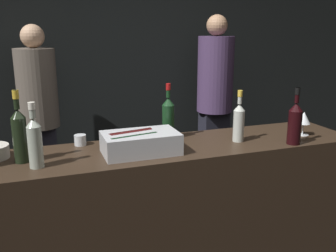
% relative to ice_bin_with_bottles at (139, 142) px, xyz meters
% --- Properties ---
extents(wall_back_chalkboard, '(6.40, 0.06, 2.80)m').
position_rel_ice_bin_with_bottles_xyz_m(wall_back_chalkboard, '(0.20, 2.05, 0.33)').
color(wall_back_chalkboard, black).
rests_on(wall_back_chalkboard, ground_plane).
extents(bar_counter, '(2.40, 0.53, 1.00)m').
position_rel_ice_bin_with_bottles_xyz_m(bar_counter, '(0.20, 0.06, -0.57)').
color(bar_counter, '#2D2116').
rests_on(bar_counter, ground_plane).
extents(ice_bin_with_bottles, '(0.42, 0.25, 0.13)m').
position_rel_ice_bin_with_bottles_xyz_m(ice_bin_with_bottles, '(0.00, 0.00, 0.00)').
color(ice_bin_with_bottles, '#B7BABF').
rests_on(ice_bin_with_bottles, bar_counter).
extents(wine_glass, '(0.09, 0.09, 0.16)m').
position_rel_ice_bin_with_bottles_xyz_m(wine_glass, '(1.11, -0.00, 0.05)').
color(wine_glass, silver).
rests_on(wine_glass, bar_counter).
extents(candle_votive, '(0.07, 0.07, 0.06)m').
position_rel_ice_bin_with_bottles_xyz_m(candle_votive, '(-0.30, 0.26, -0.03)').
color(candle_votive, silver).
rests_on(candle_votive, bar_counter).
extents(red_wine_bottle_burgundy, '(0.08, 0.08, 0.35)m').
position_rel_ice_bin_with_bottles_xyz_m(red_wine_bottle_burgundy, '(0.25, 0.22, 0.08)').
color(red_wine_bottle_burgundy, '#143319').
rests_on(red_wine_bottle_burgundy, bar_counter).
extents(white_wine_bottle, '(0.07, 0.07, 0.34)m').
position_rel_ice_bin_with_bottles_xyz_m(white_wine_bottle, '(-0.55, -0.04, 0.08)').
color(white_wine_bottle, '#9EA899').
rests_on(white_wine_bottle, bar_counter).
extents(champagne_bottle, '(0.08, 0.08, 0.38)m').
position_rel_ice_bin_with_bottles_xyz_m(champagne_bottle, '(-0.62, 0.07, 0.09)').
color(champagne_bottle, black).
rests_on(champagne_bottle, bar_counter).
extents(rose_wine_bottle, '(0.07, 0.07, 0.32)m').
position_rel_ice_bin_with_bottles_xyz_m(rose_wine_bottle, '(0.64, 0.02, 0.07)').
color(rose_wine_bottle, '#B2B7AD').
rests_on(rose_wine_bottle, bar_counter).
extents(red_wine_bottle_black_foil, '(0.08, 0.08, 0.35)m').
position_rel_ice_bin_with_bottles_xyz_m(red_wine_bottle_black_foil, '(0.93, -0.14, 0.07)').
color(red_wine_bottle_black_foil, black).
rests_on(red_wine_bottle_black_foil, bar_counter).
extents(person_in_hoodie, '(0.36, 0.36, 1.73)m').
position_rel_ice_bin_with_bottles_xyz_m(person_in_hoodie, '(-0.51, 1.67, -0.11)').
color(person_in_hoodie, black).
rests_on(person_in_hoodie, ground_plane).
extents(person_blond_tee, '(0.37, 0.37, 1.82)m').
position_rel_ice_bin_with_bottles_xyz_m(person_blond_tee, '(1.22, 1.51, -0.05)').
color(person_blond_tee, black).
rests_on(person_blond_tee, ground_plane).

